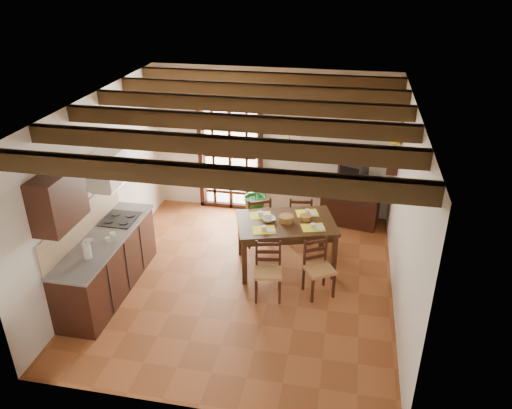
% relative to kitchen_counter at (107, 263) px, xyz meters
% --- Properties ---
extents(ground_plane, '(5.00, 5.00, 0.00)m').
position_rel_kitchen_counter_xyz_m(ground_plane, '(1.96, 0.60, -0.47)').
color(ground_plane, brown).
extents(room_shell, '(4.52, 5.02, 2.81)m').
position_rel_kitchen_counter_xyz_m(room_shell, '(1.96, 0.60, 1.34)').
color(room_shell, silver).
rests_on(room_shell, ground_plane).
extents(ceiling_beams, '(4.50, 4.34, 0.20)m').
position_rel_kitchen_counter_xyz_m(ceiling_beams, '(1.96, 0.60, 2.22)').
color(ceiling_beams, '#301F0E').
rests_on(ceiling_beams, room_shell).
extents(french_door, '(1.26, 0.11, 2.32)m').
position_rel_kitchen_counter_xyz_m(french_door, '(1.16, 3.05, 0.70)').
color(french_door, white).
rests_on(french_door, ground_plane).
extents(kitchen_counter, '(0.64, 2.25, 1.38)m').
position_rel_kitchen_counter_xyz_m(kitchen_counter, '(0.00, 0.00, 0.00)').
color(kitchen_counter, black).
rests_on(kitchen_counter, ground_plane).
extents(upper_cabinet, '(0.35, 0.80, 0.70)m').
position_rel_kitchen_counter_xyz_m(upper_cabinet, '(-0.12, -0.70, 1.38)').
color(upper_cabinet, black).
rests_on(upper_cabinet, room_shell).
extents(range_hood, '(0.38, 0.60, 0.54)m').
position_rel_kitchen_counter_xyz_m(range_hood, '(-0.09, 0.55, 1.26)').
color(range_hood, white).
rests_on(range_hood, room_shell).
extents(counter_items, '(0.50, 1.43, 0.25)m').
position_rel_kitchen_counter_xyz_m(counter_items, '(0.00, 0.09, 0.49)').
color(counter_items, black).
rests_on(counter_items, kitchen_counter).
extents(dining_table, '(1.73, 1.37, 0.82)m').
position_rel_kitchen_counter_xyz_m(dining_table, '(2.51, 1.14, 0.24)').
color(dining_table, '#352111').
rests_on(dining_table, ground_plane).
extents(chair_near_left, '(0.46, 0.44, 0.87)m').
position_rel_kitchen_counter_xyz_m(chair_near_left, '(2.37, 0.29, -0.20)').
color(chair_near_left, tan).
rests_on(chair_near_left, ground_plane).
extents(chair_near_right, '(0.54, 0.53, 0.87)m').
position_rel_kitchen_counter_xyz_m(chair_near_right, '(3.09, 0.51, -0.20)').
color(chair_near_right, tan).
rests_on(chair_near_right, ground_plane).
extents(chair_far_left, '(0.57, 0.56, 0.93)m').
position_rel_kitchen_counter_xyz_m(chair_far_left, '(1.92, 1.78, -0.18)').
color(chair_far_left, tan).
rests_on(chair_far_left, ground_plane).
extents(chair_far_right, '(0.46, 0.44, 0.89)m').
position_rel_kitchen_counter_xyz_m(chair_far_right, '(2.65, 2.00, -0.19)').
color(chair_far_right, tan).
rests_on(chair_far_right, ground_plane).
extents(table_setting, '(1.11, 0.74, 0.10)m').
position_rel_kitchen_counter_xyz_m(table_setting, '(2.51, 1.14, 0.46)').
color(table_setting, '#FBFF28').
rests_on(table_setting, dining_table).
extents(table_bowl, '(0.28, 0.28, 0.05)m').
position_rel_kitchen_counter_xyz_m(table_bowl, '(2.23, 1.12, 0.38)').
color(table_bowl, white).
rests_on(table_bowl, dining_table).
extents(sideboard, '(1.10, 0.66, 0.88)m').
position_rel_kitchen_counter_xyz_m(sideboard, '(3.49, 2.83, -0.03)').
color(sideboard, black).
rests_on(sideboard, ground_plane).
extents(crt_tv, '(0.56, 0.54, 0.38)m').
position_rel_kitchen_counter_xyz_m(crt_tv, '(3.49, 2.82, 0.59)').
color(crt_tv, black).
rests_on(crt_tv, sideboard).
extents(fuse_box, '(0.25, 0.03, 0.32)m').
position_rel_kitchen_counter_xyz_m(fuse_box, '(3.46, 3.08, 1.28)').
color(fuse_box, white).
rests_on(fuse_box, room_shell).
extents(plant_pot, '(0.38, 0.38, 0.23)m').
position_rel_kitchen_counter_xyz_m(plant_pot, '(1.75, 2.62, -0.36)').
color(plant_pot, maroon).
rests_on(plant_pot, ground_plane).
extents(potted_plant, '(2.09, 1.97, 1.86)m').
position_rel_kitchen_counter_xyz_m(potted_plant, '(1.75, 2.62, 0.10)').
color(potted_plant, '#144C19').
rests_on(potted_plant, ground_plane).
extents(wall_shelf, '(0.20, 0.42, 0.20)m').
position_rel_kitchen_counter_xyz_m(wall_shelf, '(4.10, 2.20, 1.04)').
color(wall_shelf, black).
rests_on(wall_shelf, room_shell).
extents(shelf_vase, '(0.15, 0.15, 0.15)m').
position_rel_kitchen_counter_xyz_m(shelf_vase, '(4.10, 2.20, 1.18)').
color(shelf_vase, '#B2BFB2').
rests_on(shelf_vase, wall_shelf).
extents(shelf_flowers, '(0.14, 0.14, 0.36)m').
position_rel_kitchen_counter_xyz_m(shelf_flowers, '(4.10, 2.20, 1.38)').
color(shelf_flowers, '#FBFF28').
rests_on(shelf_flowers, shelf_vase).
extents(framed_picture, '(0.03, 0.32, 0.32)m').
position_rel_kitchen_counter_xyz_m(framed_picture, '(4.18, 2.20, 1.58)').
color(framed_picture, brown).
rests_on(framed_picture, room_shell).
extents(pendant_lamp, '(0.36, 0.36, 0.84)m').
position_rel_kitchen_counter_xyz_m(pendant_lamp, '(2.51, 1.24, 1.60)').
color(pendant_lamp, black).
rests_on(pendant_lamp, room_shell).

